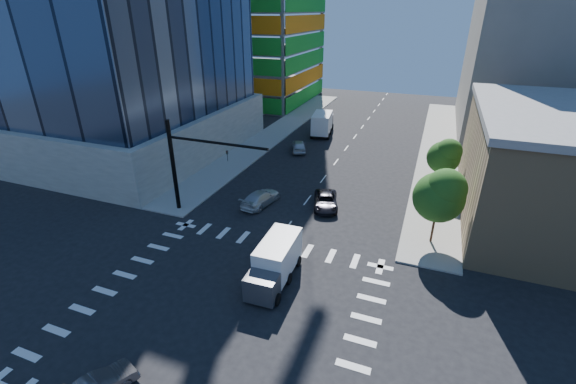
% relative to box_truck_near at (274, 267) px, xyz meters
% --- Properties ---
extents(ground, '(160.00, 160.00, 0.00)m').
position_rel_box_truck_near_xyz_m(ground, '(-1.92, -4.31, -1.34)').
color(ground, black).
rests_on(ground, ground).
extents(road_markings, '(20.00, 20.00, 0.01)m').
position_rel_box_truck_near_xyz_m(road_markings, '(-1.92, -4.31, -1.33)').
color(road_markings, silver).
rests_on(road_markings, ground).
extents(sidewalk_ne, '(5.00, 60.00, 0.15)m').
position_rel_box_truck_near_xyz_m(sidewalk_ne, '(10.58, 35.69, -1.26)').
color(sidewalk_ne, gray).
rests_on(sidewalk_ne, ground).
extents(sidewalk_nw, '(5.00, 60.00, 0.15)m').
position_rel_box_truck_near_xyz_m(sidewalk_nw, '(-14.42, 35.69, -1.26)').
color(sidewalk_nw, gray).
rests_on(sidewalk_nw, ground).
extents(bg_building_ne, '(24.00, 30.00, 28.00)m').
position_rel_box_truck_near_xyz_m(bg_building_ne, '(25.08, 50.69, 12.66)').
color(bg_building_ne, slate).
rests_on(bg_building_ne, ground).
extents(signal_mast_nw, '(10.20, 0.40, 9.00)m').
position_rel_box_truck_near_xyz_m(signal_mast_nw, '(-11.92, 7.19, 4.16)').
color(signal_mast_nw, black).
rests_on(signal_mast_nw, sidewalk_nw).
extents(tree_south, '(4.16, 4.16, 6.82)m').
position_rel_box_truck_near_xyz_m(tree_south, '(10.71, 9.59, 3.35)').
color(tree_south, '#382316').
rests_on(tree_south, sidewalk_ne).
extents(tree_north, '(3.54, 3.52, 5.78)m').
position_rel_box_truck_near_xyz_m(tree_north, '(11.01, 21.59, 2.65)').
color(tree_north, '#382316').
rests_on(tree_north, sidewalk_ne).
extents(car_nb_far, '(3.64, 5.45, 1.39)m').
position_rel_box_truck_near_xyz_m(car_nb_far, '(0.31, 12.83, -0.64)').
color(car_nb_far, black).
rests_on(car_nb_far, ground).
extents(car_sb_near, '(2.98, 5.42, 1.49)m').
position_rel_box_truck_near_xyz_m(car_sb_near, '(-6.11, 11.03, -0.59)').
color(car_sb_near, silver).
rests_on(car_sb_near, ground).
extents(car_sb_mid, '(3.52, 5.04, 1.59)m').
position_rel_box_truck_near_xyz_m(car_sb_mid, '(-7.93, 27.97, -0.54)').
color(car_sb_mid, '#B8B9C1').
rests_on(car_sb_mid, ground).
extents(box_truck_near, '(2.62, 5.83, 3.02)m').
position_rel_box_truck_near_xyz_m(box_truck_near, '(0.00, 0.00, 0.00)').
color(box_truck_near, black).
rests_on(box_truck_near, ground).
extents(box_truck_far, '(3.85, 7.14, 3.56)m').
position_rel_box_truck_near_xyz_m(box_truck_far, '(-7.19, 37.34, 0.24)').
color(box_truck_far, black).
rests_on(box_truck_far, ground).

